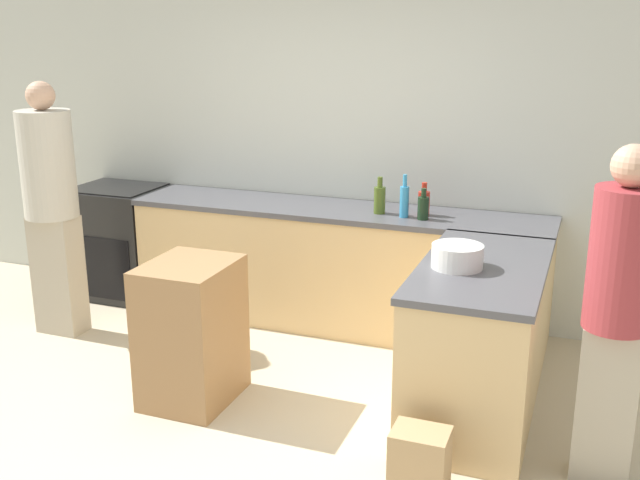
{
  "coord_description": "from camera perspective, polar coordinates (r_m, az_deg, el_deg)",
  "views": [
    {
      "loc": [
        1.77,
        -3.22,
        2.21
      ],
      "look_at": [
        0.24,
        0.84,
        0.96
      ],
      "focal_mm": 42.0,
      "sensor_mm": 36.0,
      "label": 1
    }
  ],
  "objects": [
    {
      "name": "person_at_peninsula",
      "position": [
        3.83,
        21.7,
        -4.64
      ],
      "size": [
        0.31,
        0.31,
        1.7
      ],
      "color": "#ADA38E",
      "rests_on": "ground_plane"
    },
    {
      "name": "hot_sauce_bottle",
      "position": [
        5.33,
        7.92,
        2.86
      ],
      "size": [
        0.08,
        0.08,
        0.23
      ],
      "color": "red",
      "rests_on": "counter_back"
    },
    {
      "name": "counter_peninsula",
      "position": [
        4.46,
        12.0,
        -7.45
      ],
      "size": [
        0.69,
        1.4,
        0.92
      ],
      "color": "#D6B27A",
      "rests_on": "ground_plane"
    },
    {
      "name": "paper_bag",
      "position": [
        3.83,
        7.6,
        -16.39
      ],
      "size": [
        0.28,
        0.22,
        0.33
      ],
      "color": "tan",
      "rests_on": "ground_plane"
    },
    {
      "name": "mixing_bowl",
      "position": [
        4.21,
        10.42,
        -1.23
      ],
      "size": [
        0.29,
        0.29,
        0.13
      ],
      "color": "white",
      "rests_on": "counter_peninsula"
    },
    {
      "name": "wine_bottle_dark",
      "position": [
        5.21,
        7.87,
        2.5
      ],
      "size": [
        0.08,
        0.08,
        0.22
      ],
      "color": "black",
      "rests_on": "counter_back"
    },
    {
      "name": "ground_plane",
      "position": [
        4.29,
        -7.26,
        -15.11
      ],
      "size": [
        14.0,
        14.0,
        0.0
      ],
      "primitive_type": "plane",
      "color": "beige"
    },
    {
      "name": "person_by_range",
      "position": [
        5.7,
        -19.8,
        2.81
      ],
      "size": [
        0.38,
        0.38,
        1.84
      ],
      "color": "#ADA38E",
      "rests_on": "ground_plane"
    },
    {
      "name": "olive_oil_bottle",
      "position": [
        5.35,
        4.57,
        3.14
      ],
      "size": [
        0.08,
        0.08,
        0.26
      ],
      "color": "#475B1E",
      "rests_on": "counter_back"
    },
    {
      "name": "range_oven",
      "position": [
        6.52,
        -14.99,
        -0.07
      ],
      "size": [
        0.73,
        0.64,
        0.93
      ],
      "color": "black",
      "rests_on": "ground_plane"
    },
    {
      "name": "wall_back",
      "position": [
        5.76,
        2.5,
        7.45
      ],
      "size": [
        8.0,
        0.06,
        2.7
      ],
      "color": "silver",
      "rests_on": "ground_plane"
    },
    {
      "name": "dish_soap_bottle",
      "position": [
        5.25,
        6.45,
        3.02
      ],
      "size": [
        0.06,
        0.06,
        0.3
      ],
      "color": "#338CBF",
      "rests_on": "counter_back"
    },
    {
      "name": "island_table",
      "position": [
        4.6,
        -9.77,
        -6.94
      ],
      "size": [
        0.49,
        0.59,
        0.87
      ],
      "color": "#997047",
      "rests_on": "ground_plane"
    },
    {
      "name": "counter_back",
      "position": [
        5.65,
        1.3,
        -2.03
      ],
      "size": [
        3.14,
        0.66,
        0.92
      ],
      "color": "#D6B27A",
      "rests_on": "ground_plane"
    }
  ]
}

